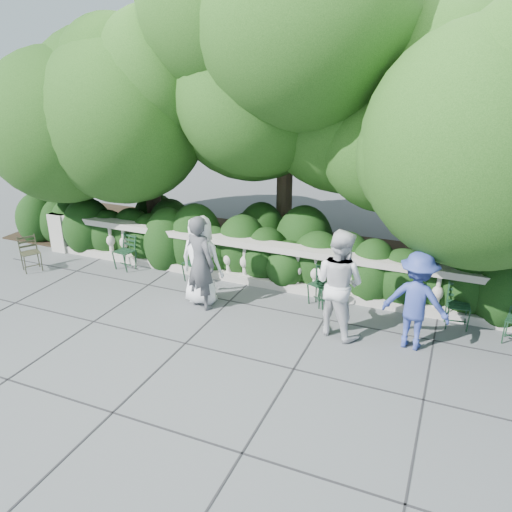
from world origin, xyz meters
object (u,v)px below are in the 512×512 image
at_px(person_woman_grey, 200,263).
at_px(person_casual_man, 339,283).
at_px(chair_d, 328,308).
at_px(chair_weathered, 35,272).
at_px(chair_b, 122,271).
at_px(chair_a, 190,283).
at_px(person_businessman, 201,261).
at_px(person_older_blue, 416,301).
at_px(chair_c, 316,307).
at_px(chair_e, 456,330).

bearing_deg(person_woman_grey, person_casual_man, -161.27).
relative_size(chair_d, chair_weathered, 1.00).
bearing_deg(person_casual_man, chair_b, 11.52).
bearing_deg(chair_weathered, person_woman_grey, -57.54).
bearing_deg(chair_d, chair_a, 152.51).
distance_m(chair_a, person_woman_grey, 1.50).
height_order(chair_d, person_casual_man, person_casual_man).
bearing_deg(person_businessman, person_older_blue, 179.94).
relative_size(chair_d, person_older_blue, 0.49).
height_order(chair_c, chair_d, same).
bearing_deg(person_casual_man, chair_a, 7.01).
height_order(chair_weathered, person_woman_grey, person_woman_grey).
bearing_deg(person_casual_man, chair_d, -45.84).
bearing_deg(chair_c, person_woman_grey, -133.87).
bearing_deg(person_casual_man, chair_e, -135.01).
distance_m(chair_weathered, person_casual_man, 7.25).
bearing_deg(chair_e, chair_weathered, 178.37).
relative_size(chair_d, person_woman_grey, 0.44).
height_order(chair_e, person_businessman, person_businessman).
height_order(chair_c, chair_weathered, same).
bearing_deg(chair_b, person_businessman, -5.80).
height_order(chair_b, person_businessman, person_businessman).
bearing_deg(chair_b, person_older_blue, 2.60).
bearing_deg(person_businessman, person_woman_grey, 116.18).
bearing_deg(chair_weathered, chair_e, -51.67).
height_order(chair_d, person_older_blue, person_older_blue).
bearing_deg(person_woman_grey, chair_d, -141.12).
xyz_separation_m(chair_c, chair_weathered, (-6.56, -0.88, 0.00)).
relative_size(chair_b, chair_e, 1.00).
xyz_separation_m(chair_a, chair_c, (2.90, 0.01, 0.00)).
relative_size(person_businessman, person_woman_grey, 0.96).
height_order(chair_a, chair_d, same).
bearing_deg(person_older_blue, person_businessman, 4.54).
height_order(chair_c, chair_e, same).
bearing_deg(chair_weathered, person_businessman, -55.18).
xyz_separation_m(chair_e, person_casual_man, (-2.02, -0.93, 0.99)).
height_order(chair_weathered, person_casual_man, person_casual_man).
distance_m(chair_c, person_businessman, 2.48).
xyz_separation_m(chair_weathered, person_older_blue, (8.49, 0.11, 0.87)).
xyz_separation_m(chair_a, chair_d, (3.14, 0.04, 0.00)).
distance_m(chair_d, person_woman_grey, 2.69).
xyz_separation_m(chair_b, person_businessman, (2.54, -0.67, 0.91)).
bearing_deg(person_businessman, chair_c, -161.62).
bearing_deg(chair_c, chair_e, 25.93).
height_order(chair_a, chair_c, same).
relative_size(chair_b, person_woman_grey, 0.44).
bearing_deg(person_older_blue, chair_b, -0.77).
height_order(chair_b, chair_e, same).
xyz_separation_m(chair_c, person_older_blue, (1.94, -0.77, 0.87)).
bearing_deg(chair_e, person_woman_grey, -176.27).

